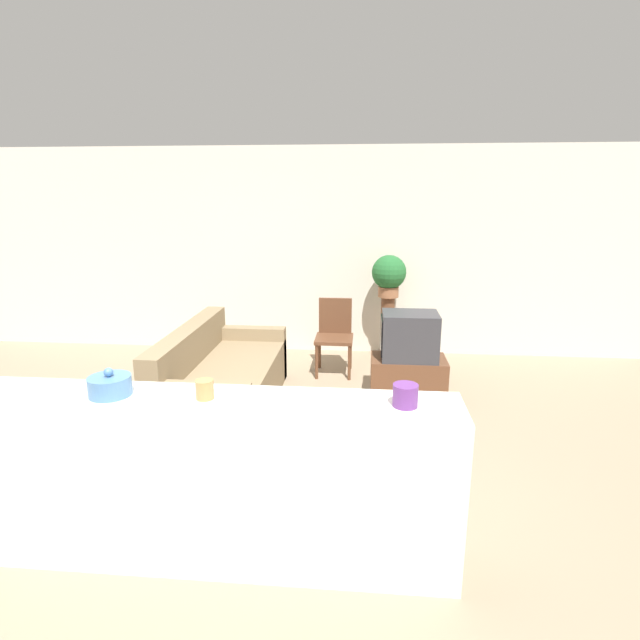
{
  "coord_description": "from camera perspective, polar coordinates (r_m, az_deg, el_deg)",
  "views": [
    {
      "loc": [
        0.86,
        -3.16,
        2.1
      ],
      "look_at": [
        0.42,
        1.75,
        0.85
      ],
      "focal_mm": 28.0,
      "sensor_mm": 36.0,
      "label": 1
    }
  ],
  "objects": [
    {
      "name": "ground_plane",
      "position": [
        3.9,
        -8.94,
        -18.61
      ],
      "size": [
        14.0,
        14.0,
        0.0
      ],
      "primitive_type": "plane",
      "color": "gray"
    },
    {
      "name": "wall_back",
      "position": [
        6.69,
        -2.28,
        7.78
      ],
      "size": [
        9.0,
        0.06,
        2.7
      ],
      "color": "beige",
      "rests_on": "ground_plane"
    },
    {
      "name": "couch",
      "position": [
        5.09,
        -11.19,
        -6.82
      ],
      "size": [
        0.92,
        1.93,
        0.83
      ],
      "color": "#847051",
      "rests_on": "ground_plane"
    },
    {
      "name": "tv_stand",
      "position": [
        5.24,
        9.99,
        -6.8
      ],
      "size": [
        0.76,
        0.45,
        0.48
      ],
      "color": "brown",
      "rests_on": "ground_plane"
    },
    {
      "name": "television",
      "position": [
        5.09,
        10.15,
        -1.78
      ],
      "size": [
        0.56,
        0.43,
        0.47
      ],
      "color": "#333338",
      "rests_on": "tv_stand"
    },
    {
      "name": "wooden_chair",
      "position": [
        5.96,
        1.67,
        -1.41
      ],
      "size": [
        0.44,
        0.44,
        0.89
      ],
      "color": "brown",
      "rests_on": "ground_plane"
    },
    {
      "name": "plant_stand",
      "position": [
        6.49,
        7.68,
        -0.96
      ],
      "size": [
        0.17,
        0.17,
        0.83
      ],
      "color": "brown",
      "rests_on": "ground_plane"
    },
    {
      "name": "potted_plant",
      "position": [
        6.34,
        7.89,
        5.21
      ],
      "size": [
        0.43,
        0.43,
        0.53
      ],
      "color": "#8E5B3D",
      "rests_on": "plant_stand"
    },
    {
      "name": "foreground_counter",
      "position": [
        3.09,
        -12.44,
        -17.36
      ],
      "size": [
        2.83,
        0.44,
        1.0
      ],
      "color": "white",
      "rests_on": "ground_plane"
    },
    {
      "name": "decorative_bowl",
      "position": [
        3.05,
        -22.88,
        -6.92
      ],
      "size": [
        0.24,
        0.24,
        0.16
      ],
      "color": "#4C7AAD",
      "rests_on": "foreground_counter"
    },
    {
      "name": "candle_jar",
      "position": [
        2.84,
        -13.12,
        -7.73
      ],
      "size": [
        0.1,
        0.1,
        0.11
      ],
      "color": "#C6844C",
      "rests_on": "foreground_counter"
    },
    {
      "name": "coffee_tin",
      "position": [
        2.71,
        9.73,
        -8.49
      ],
      "size": [
        0.14,
        0.14,
        0.12
      ],
      "color": "#66337F",
      "rests_on": "foreground_counter"
    }
  ]
}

